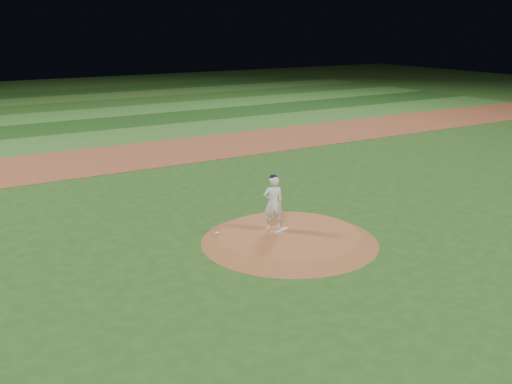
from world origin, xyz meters
The scene contains 12 objects.
ground centered at (0.00, 0.00, 0.00)m, with size 120.00×120.00×0.00m, color #254E19.
infield_dirt_band centered at (0.00, 14.00, 0.01)m, with size 70.00×6.00×0.02m, color brown.
outfield_stripe_0 centered at (0.00, 19.50, 0.01)m, with size 70.00×5.00×0.02m, color #346B26.
outfield_stripe_1 centered at (0.00, 24.50, 0.01)m, with size 70.00×5.00×0.02m, color #194415.
outfield_stripe_2 centered at (0.00, 29.50, 0.01)m, with size 70.00×5.00×0.02m, color #367229.
outfield_stripe_3 centered at (0.00, 34.50, 0.01)m, with size 70.00×5.00×0.02m, color #224E19.
outfield_stripe_4 centered at (0.00, 39.50, 0.01)m, with size 70.00×5.00×0.02m, color #356324.
outfield_stripe_5 centered at (0.00, 44.50, 0.01)m, with size 70.00×5.00×0.02m, color #1A4215.
pitchers_mound centered at (0.00, 0.00, 0.12)m, with size 5.50×5.50×0.25m, color #9A572F.
pitching_rubber centered at (-0.07, 0.36, 0.26)m, with size 0.60×0.15×0.03m, color silver.
rosin_bag centered at (-1.94, 1.16, 0.28)m, with size 0.11×0.11×0.06m, color silver.
pitcher_on_mound centered at (-0.21, 0.62, 1.13)m, with size 0.73×0.59×1.80m.
Camera 1 is at (-9.54, -13.63, 6.52)m, focal length 40.00 mm.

